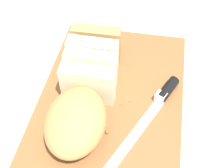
{
  "coord_description": "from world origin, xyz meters",
  "views": [
    {
      "loc": [
        -0.41,
        -0.07,
        0.52
      ],
      "look_at": [
        0.0,
        0.0,
        0.05
      ],
      "focal_mm": 50.41,
      "sensor_mm": 36.0,
      "label": 1
    }
  ],
  "objects": [
    {
      "name": "ground_plane",
      "position": [
        0.0,
        0.0,
        0.0
      ],
      "size": [
        3.0,
        3.0,
        0.0
      ],
      "primitive_type": "plane",
      "color": "silver"
    },
    {
      "name": "cutting_board",
      "position": [
        0.0,
        0.0,
        0.01
      ],
      "size": [
        0.41,
        0.29,
        0.02
      ],
      "primitive_type": "cube",
      "rotation": [
        0.0,
        0.0,
        0.0
      ],
      "color": "brown",
      "rests_on": "ground_plane"
    },
    {
      "name": "bread_loaf",
      "position": [
        -0.04,
        0.05,
        0.06
      ],
      "size": [
        0.3,
        0.11,
        0.08
      ],
      "rotation": [
        0.0,
        0.0,
        0.01
      ],
      "color": "tan",
      "rests_on": "cutting_board"
    },
    {
      "name": "bread_knife",
      "position": [
        -0.02,
        -0.09,
        0.03
      ],
      "size": [
        0.28,
        0.14,
        0.02
      ],
      "rotation": [
        0.0,
        0.0,
        2.71
      ],
      "color": "silver",
      "rests_on": "cutting_board"
    },
    {
      "name": "crumb_near_knife",
      "position": [
        -0.1,
        -0.01,
        0.03
      ],
      "size": [
        0.01,
        0.01,
        0.01
      ],
      "primitive_type": "sphere",
      "color": "#996633",
      "rests_on": "cutting_board"
    },
    {
      "name": "crumb_near_loaf",
      "position": [
        -0.03,
        -0.02,
        0.02
      ],
      "size": [
        0.0,
        0.0,
        0.0
      ],
      "primitive_type": "sphere",
      "color": "#996633",
      "rests_on": "cutting_board"
    },
    {
      "name": "crumb_stray_left",
      "position": [
        -0.01,
        -0.04,
        0.02
      ],
      "size": [
        0.0,
        0.0,
        0.0
      ],
      "primitive_type": "sphere",
      "color": "#996633",
      "rests_on": "cutting_board"
    },
    {
      "name": "crumb_stray_right",
      "position": [
        0.0,
        0.03,
        0.03
      ],
      "size": [
        0.01,
        0.01,
        0.01
      ],
      "primitive_type": "sphere",
      "color": "#996633",
      "rests_on": "cutting_board"
    }
  ]
}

